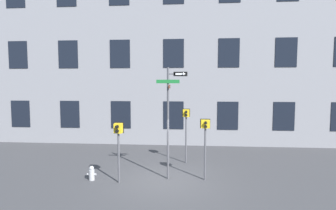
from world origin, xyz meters
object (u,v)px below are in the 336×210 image
object	(u,v)px
pedestrian_signal_right	(205,132)
fire_hydrant	(92,173)
street_sign_pole	(169,114)
pedestrian_signal_left	(118,136)
pedestrian_signal_across	(186,121)

from	to	relation	value
pedestrian_signal_right	fire_hydrant	xyz separation A→B (m)	(-4.64, -0.39, -1.70)
pedestrian_signal_right	street_sign_pole	bearing A→B (deg)	179.92
street_sign_pole	fire_hydrant	size ratio (longest dim) A/B	7.79
pedestrian_signal_left	pedestrian_signal_right	distance (m)	3.49
street_sign_pole	pedestrian_signal_across	bearing A→B (deg)	73.88
pedestrian_signal_right	fire_hydrant	world-z (taller)	pedestrian_signal_right
pedestrian_signal_left	pedestrian_signal_across	bearing A→B (deg)	47.31
street_sign_pole	pedestrian_signal_across	size ratio (longest dim) A/B	1.70
pedestrian_signal_right	pedestrian_signal_across	world-z (taller)	pedestrian_signal_across
pedestrian_signal_across	fire_hydrant	world-z (taller)	pedestrian_signal_across
pedestrian_signal_left	fire_hydrant	size ratio (longest dim) A/B	4.09
pedestrian_signal_left	pedestrian_signal_right	bearing A→B (deg)	9.56
fire_hydrant	pedestrian_signal_right	bearing A→B (deg)	4.84
pedestrian_signal_right	fire_hydrant	size ratio (longest dim) A/B	4.25
street_sign_pole	pedestrian_signal_left	world-z (taller)	street_sign_pole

